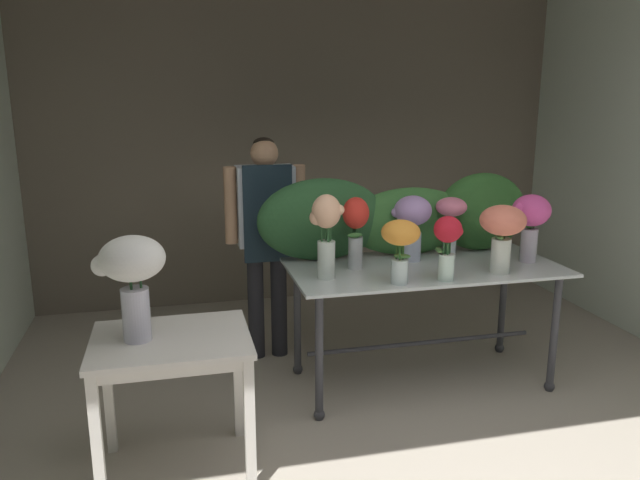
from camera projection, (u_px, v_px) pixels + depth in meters
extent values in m
plane|color=#9E9384|center=(356.00, 376.00, 4.34)|extent=(8.29, 8.29, 0.00)
cube|color=#706656|center=(300.00, 143.00, 5.77)|extent=(5.02, 0.12, 2.97)
cube|color=silver|center=(424.00, 267.00, 4.07)|extent=(1.79, 0.86, 0.02)
cylinder|color=#38383D|center=(319.00, 358.00, 3.68)|extent=(0.05, 0.05, 0.82)
sphere|color=#38383D|center=(319.00, 415.00, 3.77)|extent=(0.07, 0.07, 0.07)
cylinder|color=#38383D|center=(554.00, 334.00, 4.04)|extent=(0.05, 0.05, 0.82)
sphere|color=#38383D|center=(549.00, 386.00, 4.13)|extent=(0.07, 0.07, 0.07)
cylinder|color=#38383D|center=(297.00, 319.00, 4.30)|extent=(0.05, 0.05, 0.82)
sphere|color=#38383D|center=(298.00, 369.00, 4.39)|extent=(0.07, 0.07, 0.07)
cylinder|color=#38383D|center=(503.00, 301.00, 4.66)|extent=(0.05, 0.05, 0.82)
sphere|color=#38383D|center=(499.00, 348.00, 4.75)|extent=(0.07, 0.07, 0.07)
cylinder|color=#38383D|center=(421.00, 343.00, 4.20)|extent=(1.59, 0.03, 0.03)
cube|color=silver|center=(171.00, 340.00, 3.09)|extent=(0.79, 0.63, 0.03)
cube|color=silver|center=(171.00, 348.00, 3.10)|extent=(0.73, 0.57, 0.06)
cube|color=silver|center=(97.00, 446.00, 2.84)|extent=(0.05, 0.05, 0.73)
cube|color=silver|center=(250.00, 427.00, 3.00)|extent=(0.05, 0.05, 0.73)
cube|color=silver|center=(108.00, 391.00, 3.36)|extent=(0.05, 0.05, 0.73)
cube|color=silver|center=(238.00, 377.00, 3.52)|extent=(0.05, 0.05, 0.73)
cylinder|color=#232328|center=(256.00, 302.00, 4.58)|extent=(0.12, 0.12, 0.87)
cylinder|color=#232328|center=(279.00, 300.00, 4.62)|extent=(0.12, 0.12, 0.87)
cube|color=#B2BCC6|center=(265.00, 206.00, 4.43)|extent=(0.41, 0.22, 0.57)
cube|color=#192833|center=(268.00, 214.00, 4.33)|extent=(0.35, 0.02, 0.69)
cylinder|color=tan|center=(231.00, 205.00, 4.37)|extent=(0.09, 0.09, 0.55)
cylinder|color=tan|center=(299.00, 203.00, 4.48)|extent=(0.09, 0.09, 0.55)
sphere|color=tan|center=(264.00, 153.00, 4.34)|extent=(0.20, 0.20, 0.20)
ellipsoid|color=black|center=(264.00, 144.00, 4.34)|extent=(0.15, 0.15, 0.09)
ellipsoid|color=#28562D|center=(322.00, 220.00, 4.15)|extent=(0.89, 0.26, 0.56)
ellipsoid|color=#387033|center=(409.00, 221.00, 4.31)|extent=(0.92, 0.22, 0.48)
ellipsoid|color=#2D6028|center=(482.00, 212.00, 4.42)|extent=(0.68, 0.31, 0.56)
cylinder|color=silver|center=(450.00, 243.00, 4.22)|extent=(0.09, 0.09, 0.22)
cylinder|color=#9EBCB2|center=(449.00, 252.00, 4.23)|extent=(0.08, 0.08, 0.09)
cylinder|color=#477F3D|center=(452.00, 235.00, 4.21)|extent=(0.01, 0.01, 0.31)
cylinder|color=#477F3D|center=(448.00, 235.00, 4.22)|extent=(0.01, 0.01, 0.31)
cylinder|color=#477F3D|center=(449.00, 236.00, 4.19)|extent=(0.01, 0.01, 0.31)
ellipsoid|color=pink|center=(451.00, 207.00, 4.16)|extent=(0.21, 0.21, 0.13)
sphere|color=pink|center=(444.00, 206.00, 4.12)|extent=(0.06, 0.06, 0.06)
cylinder|color=silver|center=(355.00, 253.00, 3.98)|extent=(0.09, 0.09, 0.21)
cylinder|color=#9EBCB2|center=(355.00, 262.00, 3.99)|extent=(0.09, 0.09, 0.09)
cylinder|color=#28562D|center=(358.00, 245.00, 3.97)|extent=(0.01, 0.01, 0.30)
cylinder|color=#28562D|center=(355.00, 244.00, 3.99)|extent=(0.01, 0.01, 0.30)
cylinder|color=#28562D|center=(353.00, 245.00, 3.97)|extent=(0.01, 0.01, 0.30)
cylinder|color=#28562D|center=(358.00, 246.00, 3.95)|extent=(0.01, 0.01, 0.30)
ellipsoid|color=red|center=(356.00, 213.00, 3.92)|extent=(0.17, 0.17, 0.20)
sphere|color=red|center=(364.00, 216.00, 3.95)|extent=(0.05, 0.05, 0.05)
ellipsoid|color=#387033|center=(355.00, 235.00, 3.91)|extent=(0.10, 0.05, 0.03)
cylinder|color=silver|center=(326.00, 260.00, 3.77)|extent=(0.11, 0.11, 0.24)
cylinder|color=#9EBCB2|center=(326.00, 270.00, 3.79)|extent=(0.10, 0.10, 0.10)
cylinder|color=#28562D|center=(330.00, 249.00, 3.76)|extent=(0.01, 0.01, 0.35)
cylinder|color=#28562D|center=(326.00, 248.00, 3.78)|extent=(0.01, 0.01, 0.35)
cylinder|color=#28562D|center=(322.00, 249.00, 3.75)|extent=(0.01, 0.01, 0.35)
cylinder|color=#28562D|center=(328.00, 250.00, 3.73)|extent=(0.01, 0.01, 0.35)
ellipsoid|color=#F4B78E|center=(326.00, 211.00, 3.70)|extent=(0.18, 0.18, 0.21)
sphere|color=#F4B78E|center=(317.00, 217.00, 3.71)|extent=(0.09, 0.09, 0.09)
sphere|color=#F4B78E|center=(339.00, 210.00, 3.70)|extent=(0.07, 0.07, 0.07)
cylinder|color=silver|center=(529.00, 245.00, 4.15)|extent=(0.11, 0.11, 0.23)
cylinder|color=#9EBCB2|center=(528.00, 254.00, 4.16)|extent=(0.10, 0.10, 0.10)
cylinder|color=#477F3D|center=(533.00, 240.00, 4.15)|extent=(0.01, 0.01, 0.28)
cylinder|color=#477F3D|center=(527.00, 240.00, 4.15)|extent=(0.01, 0.01, 0.28)
cylinder|color=#477F3D|center=(529.00, 241.00, 4.12)|extent=(0.01, 0.01, 0.28)
ellipsoid|color=#E54C9E|center=(531.00, 210.00, 4.09)|extent=(0.25, 0.25, 0.21)
sphere|color=#E54C9E|center=(520.00, 209.00, 4.05)|extent=(0.09, 0.09, 0.09)
sphere|color=#E54C9E|center=(540.00, 214.00, 4.11)|extent=(0.07, 0.07, 0.07)
ellipsoid|color=#2D6028|center=(530.00, 226.00, 4.12)|extent=(0.11, 0.09, 0.03)
cylinder|color=silver|center=(446.00, 267.00, 3.74)|extent=(0.10, 0.10, 0.16)
cylinder|color=#9EBCB2|center=(446.00, 274.00, 3.75)|extent=(0.09, 0.09, 0.07)
cylinder|color=#28562D|center=(449.00, 258.00, 3.74)|extent=(0.01, 0.01, 0.26)
cylinder|color=#28562D|center=(445.00, 257.00, 3.74)|extent=(0.01, 0.01, 0.26)
cylinder|color=#28562D|center=(444.00, 258.00, 3.72)|extent=(0.01, 0.01, 0.26)
cylinder|color=#28562D|center=(447.00, 259.00, 3.71)|extent=(0.01, 0.01, 0.26)
ellipsoid|color=red|center=(448.00, 229.00, 3.68)|extent=(0.17, 0.17, 0.16)
sphere|color=red|center=(458.00, 231.00, 3.71)|extent=(0.07, 0.07, 0.07)
ellipsoid|color=#477F3D|center=(439.00, 250.00, 3.74)|extent=(0.06, 0.11, 0.03)
cylinder|color=silver|center=(400.00, 272.00, 3.67)|extent=(0.10, 0.10, 0.15)
cylinder|color=#9EBCB2|center=(399.00, 278.00, 3.68)|extent=(0.09, 0.09, 0.06)
cylinder|color=#2D6028|center=(403.00, 261.00, 3.66)|extent=(0.01, 0.01, 0.26)
cylinder|color=#2D6028|center=(396.00, 260.00, 3.67)|extent=(0.01, 0.01, 0.26)
cylinder|color=#2D6028|center=(400.00, 262.00, 3.64)|extent=(0.01, 0.01, 0.26)
ellipsoid|color=orange|center=(401.00, 232.00, 3.62)|extent=(0.23, 0.23, 0.15)
sphere|color=orange|center=(413.00, 233.00, 3.61)|extent=(0.08, 0.08, 0.08)
ellipsoid|color=#477F3D|center=(402.00, 256.00, 3.65)|extent=(0.11, 0.08, 0.03)
cylinder|color=silver|center=(500.00, 256.00, 3.89)|extent=(0.12, 0.12, 0.22)
cylinder|color=#9EBCB2|center=(500.00, 265.00, 3.90)|extent=(0.11, 0.11, 0.09)
cylinder|color=#2D6028|center=(503.00, 250.00, 3.88)|extent=(0.01, 0.01, 0.27)
cylinder|color=#2D6028|center=(496.00, 249.00, 3.90)|extent=(0.01, 0.01, 0.27)
cylinder|color=#2D6028|center=(501.00, 251.00, 3.86)|extent=(0.01, 0.01, 0.27)
ellipsoid|color=#EF7A60|center=(503.00, 220.00, 3.83)|extent=(0.29, 0.29, 0.19)
sphere|color=#EF7A60|center=(492.00, 223.00, 3.79)|extent=(0.07, 0.07, 0.07)
ellipsoid|color=#477F3D|center=(499.00, 237.00, 3.83)|extent=(0.06, 0.11, 0.03)
cylinder|color=silver|center=(412.00, 247.00, 4.18)|extent=(0.13, 0.13, 0.20)
cylinder|color=#9EBCB2|center=(411.00, 254.00, 4.19)|extent=(0.12, 0.12, 0.08)
cylinder|color=#2D6028|center=(415.00, 239.00, 4.17)|extent=(0.01, 0.01, 0.28)
cylinder|color=#2D6028|center=(409.00, 238.00, 4.19)|extent=(0.01, 0.01, 0.28)
cylinder|color=#2D6028|center=(412.00, 240.00, 4.14)|extent=(0.01, 0.01, 0.28)
ellipsoid|color=#B28ED1|center=(413.00, 211.00, 4.12)|extent=(0.25, 0.25, 0.20)
sphere|color=#B28ED1|center=(396.00, 212.00, 4.12)|extent=(0.07, 0.07, 0.07)
cylinder|color=silver|center=(136.00, 314.00, 3.02)|extent=(0.14, 0.14, 0.27)
cylinder|color=#9EBCB2|center=(137.00, 329.00, 3.04)|extent=(0.13, 0.13, 0.11)
cylinder|color=#28562D|center=(142.00, 304.00, 3.02)|extent=(0.01, 0.01, 0.34)
cylinder|color=#28562D|center=(132.00, 304.00, 3.03)|extent=(0.01, 0.01, 0.34)
cylinder|color=#28562D|center=(133.00, 306.00, 2.99)|extent=(0.01, 0.01, 0.34)
ellipsoid|color=white|center=(132.00, 258.00, 2.95)|extent=(0.32, 0.32, 0.22)
sphere|color=white|center=(102.00, 265.00, 2.95)|extent=(0.10, 0.10, 0.10)
sphere|color=white|center=(154.00, 260.00, 2.97)|extent=(0.10, 0.10, 0.10)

